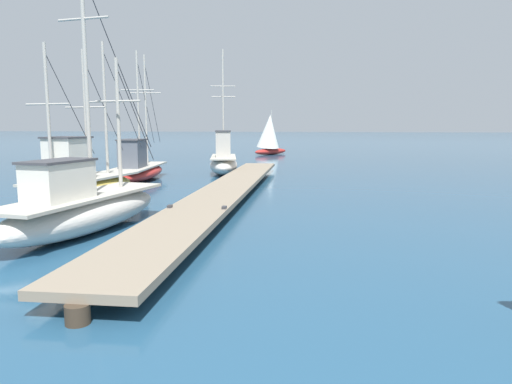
{
  "coord_description": "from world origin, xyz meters",
  "views": [
    {
      "loc": [
        0.06,
        -0.45,
        2.82
      ],
      "look_at": [
        -1.67,
        9.35,
        1.4
      ],
      "focal_mm": 33.03,
      "sensor_mm": 36.0,
      "label": 1
    }
  ],
  "objects_px": {
    "fishing_boat_0": "(138,168)",
    "distant_sailboat": "(269,134)",
    "fishing_boat_1": "(82,183)",
    "fishing_boat_2": "(83,208)",
    "fishing_boat_3": "(224,160)"
  },
  "relations": [
    {
      "from": "fishing_boat_0",
      "to": "distant_sailboat",
      "type": "distance_m",
      "value": 22.72
    },
    {
      "from": "fishing_boat_3",
      "to": "distant_sailboat",
      "type": "relative_size",
      "value": 1.7
    },
    {
      "from": "distant_sailboat",
      "to": "fishing_boat_2",
      "type": "bearing_deg",
      "value": -89.93
    },
    {
      "from": "fishing_boat_2",
      "to": "distant_sailboat",
      "type": "relative_size",
      "value": 1.66
    },
    {
      "from": "fishing_boat_1",
      "to": "distant_sailboat",
      "type": "height_order",
      "value": "fishing_boat_1"
    },
    {
      "from": "fishing_boat_0",
      "to": "fishing_boat_1",
      "type": "distance_m",
      "value": 6.98
    },
    {
      "from": "fishing_boat_3",
      "to": "distant_sailboat",
      "type": "distance_m",
      "value": 18.59
    },
    {
      "from": "fishing_boat_3",
      "to": "fishing_boat_0",
      "type": "bearing_deg",
      "value": -132.86
    },
    {
      "from": "distant_sailboat",
      "to": "fishing_boat_3",
      "type": "bearing_deg",
      "value": -89.86
    },
    {
      "from": "fishing_boat_1",
      "to": "fishing_boat_2",
      "type": "bearing_deg",
      "value": -59.72
    },
    {
      "from": "fishing_boat_2",
      "to": "fishing_boat_3",
      "type": "bearing_deg",
      "value": 89.98
    },
    {
      "from": "fishing_boat_0",
      "to": "distant_sailboat",
      "type": "bearing_deg",
      "value": 81.04
    },
    {
      "from": "fishing_boat_0",
      "to": "fishing_boat_3",
      "type": "height_order",
      "value": "fishing_boat_3"
    },
    {
      "from": "fishing_boat_2",
      "to": "fishing_boat_3",
      "type": "distance_m",
      "value": 15.33
    },
    {
      "from": "fishing_boat_2",
      "to": "fishing_boat_3",
      "type": "xyz_separation_m",
      "value": [
        0.01,
        15.33,
        0.12
      ]
    }
  ]
}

